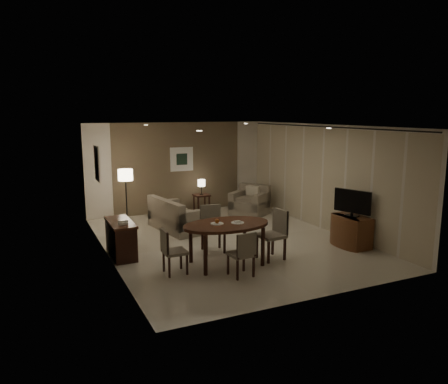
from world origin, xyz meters
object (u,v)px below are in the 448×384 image
tv_cabinet (351,231)px  chair_near (241,253)px  chair_left (175,251)px  side_table (202,204)px  floor_lamp (126,198)px  chair_right (271,235)px  chair_far (213,229)px  dining_table (226,244)px  sofa (178,214)px  console_desk (121,239)px  armchair (250,200)px

tv_cabinet → chair_near: 3.17m
chair_left → chair_near: bearing=-120.9°
side_table → floor_lamp: 2.47m
side_table → chair_right: bearing=-93.3°
chair_near → side_table: (1.25, 5.06, -0.15)m
side_table → chair_far: bearing=-108.0°
dining_table → tv_cabinet: bearing=-2.0°
chair_far → sofa: size_ratio=0.57×
sofa → floor_lamp: (-1.10, 0.97, 0.35)m
chair_near → chair_far: chair_far is taller
side_table → chair_near: bearing=-103.9°
chair_near → sofa: size_ratio=0.49×
side_table → sofa: bearing=-130.1°
dining_table → floor_lamp: size_ratio=1.17×
chair_left → chair_right: 2.06m
chair_near → chair_far: 1.54m
console_desk → chair_right: size_ratio=1.17×
console_desk → dining_table: dining_table is taller
sofa → console_desk: bearing=120.1°
dining_table → side_table: size_ratio=3.15×
sofa → side_table: size_ratio=3.10×
dining_table → chair_near: (-0.03, -0.68, 0.01)m
tv_cabinet → sofa: (-3.12, 2.98, 0.06)m
chair_left → side_table: chair_left is taller
dining_table → armchair: (2.44, 3.59, 0.01)m
console_desk → floor_lamp: bearing=74.8°
chair_right → chair_left: bearing=-97.2°
dining_table → chair_left: size_ratio=2.06×
sofa → armchair: bearing=-83.8°
armchair → floor_lamp: floor_lamp is taller
chair_far → chair_right: 1.30m
tv_cabinet → chair_left: size_ratio=1.04×
tv_cabinet → chair_far: bearing=162.4°
chair_far → chair_right: bearing=-38.7°
armchair → chair_near: bearing=-65.1°
chair_near → side_table: size_ratio=1.53×
chair_near → chair_left: bearing=-35.0°
chair_left → chair_right: (2.06, -0.05, 0.08)m
console_desk → armchair: (4.24, 2.19, 0.05)m
chair_near → chair_left: (-1.06, 0.63, 0.00)m
dining_table → chair_near: 0.68m
dining_table → sofa: size_ratio=1.02×
console_desk → chair_left: 1.61m
tv_cabinet → armchair: 3.75m
armchair → floor_lamp: 3.60m
console_desk → side_table: size_ratio=2.13×
tv_cabinet → side_table: size_ratio=1.59×
sofa → floor_lamp: size_ratio=1.15×
console_desk → chair_far: 1.97m
console_desk → chair_right: bearing=-28.4°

